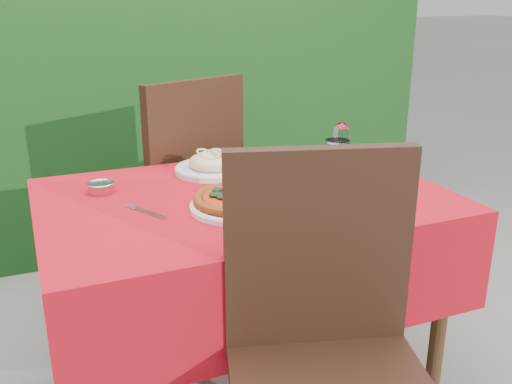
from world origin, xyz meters
name	(u,v)px	position (x,y,z in m)	size (l,w,h in m)	color
hedge	(139,78)	(0.00, 1.55, 0.92)	(3.20, 0.55, 1.78)	black
dining_table	(244,238)	(0.00, 0.00, 0.60)	(1.26, 0.86, 0.75)	#442B15
chair_near	(326,339)	(-0.03, -0.59, 0.58)	(0.57, 0.57, 1.02)	black
chair_far	(181,183)	(-0.03, 0.64, 0.60)	(0.61, 0.61, 1.04)	black
pizza_plate	(239,201)	(-0.06, -0.12, 0.77)	(0.32, 0.32, 0.05)	white
pasta_plate	(212,165)	(-0.02, 0.26, 0.77)	(0.26, 0.26, 0.07)	silver
water_glass	(337,157)	(0.40, 0.11, 0.80)	(0.09, 0.09, 0.11)	silver
wine_glass	(342,135)	(0.46, 0.18, 0.86)	(0.06, 0.06, 0.16)	white
fork	(150,213)	(-0.31, -0.06, 0.75)	(0.02, 0.17, 0.00)	silver
steel_ramekin	(101,188)	(-0.42, 0.19, 0.76)	(0.08, 0.08, 0.03)	#B7B7BE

